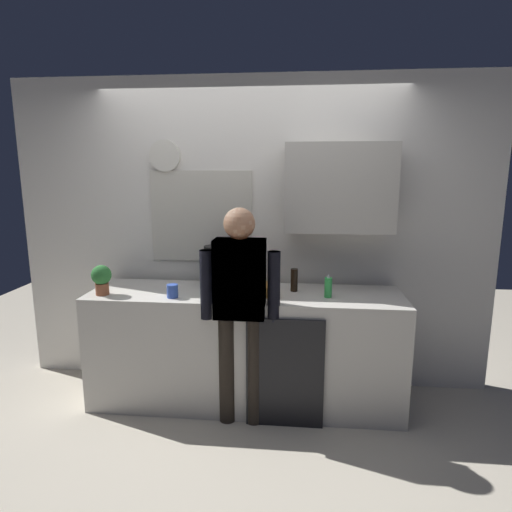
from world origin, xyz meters
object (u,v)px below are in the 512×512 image
(mixing_bowl, at_px, (264,289))
(dish_soap, at_px, (328,287))
(bottle_red_vinegar, at_px, (249,275))
(potted_plant, at_px, (102,278))
(person_at_sink, at_px, (240,299))
(cup_blue_mug, at_px, (172,291))
(person_guest, at_px, (240,299))
(coffee_maker, at_px, (215,267))
(bottle_dark_sauce, at_px, (294,280))
(bottle_green_wine, at_px, (220,280))

(mixing_bowl, height_order, dish_soap, dish_soap)
(bottle_red_vinegar, bearing_deg, dish_soap, -16.36)
(potted_plant, xyz_separation_m, person_at_sink, (1.08, -0.13, -0.10))
(cup_blue_mug, distance_m, person_at_sink, 0.54)
(person_at_sink, bearing_deg, person_guest, 0.00)
(person_at_sink, relative_size, person_guest, 1.00)
(coffee_maker, bearing_deg, potted_plant, -154.89)
(person_at_sink, bearing_deg, dish_soap, 33.07)
(mixing_bowl, xyz_separation_m, dish_soap, (0.48, -0.02, 0.04))
(bottle_dark_sauce, xyz_separation_m, cup_blue_mug, (-0.90, -0.27, -0.04))
(potted_plant, bearing_deg, bottle_green_wine, -2.36)
(bottle_dark_sauce, relative_size, person_at_sink, 0.11)
(bottle_red_vinegar, xyz_separation_m, person_guest, (-0.01, -0.42, -0.07))
(coffee_maker, distance_m, cup_blue_mug, 0.48)
(bottle_dark_sauce, bearing_deg, cup_blue_mug, -163.54)
(bottle_green_wine, xyz_separation_m, mixing_bowl, (0.31, 0.17, -0.11))
(bottle_dark_sauce, distance_m, bottle_green_wine, 0.61)
(coffee_maker, distance_m, potted_plant, 0.89)
(bottle_red_vinegar, bearing_deg, bottle_green_wine, -118.56)
(person_at_sink, bearing_deg, coffee_maker, 130.85)
(bottle_red_vinegar, bearing_deg, cup_blue_mug, -150.22)
(cup_blue_mug, bearing_deg, coffee_maker, 58.00)
(potted_plant, relative_size, person_guest, 0.14)
(bottle_green_wine, bearing_deg, bottle_red_vinegar, 61.44)
(bottle_red_vinegar, relative_size, mixing_bowl, 1.00)
(bottle_dark_sauce, distance_m, mixing_bowl, 0.26)
(coffee_maker, bearing_deg, bottle_green_wine, -74.78)
(cup_blue_mug, distance_m, person_guest, 0.54)
(bottle_red_vinegar, distance_m, bottle_green_wine, 0.37)
(coffee_maker, relative_size, mixing_bowl, 1.50)
(bottle_red_vinegar, relative_size, dish_soap, 1.22)
(bottle_green_wine, height_order, person_guest, person_guest)
(mixing_bowl, relative_size, person_guest, 0.14)
(cup_blue_mug, bearing_deg, dish_soap, 6.25)
(coffee_maker, xyz_separation_m, cup_blue_mug, (-0.25, -0.40, -0.10))
(mixing_bowl, distance_m, potted_plant, 1.24)
(coffee_maker, distance_m, bottle_green_wine, 0.43)
(bottle_dark_sauce, distance_m, potted_plant, 1.48)
(coffee_maker, relative_size, potted_plant, 1.43)
(bottle_dark_sauce, relative_size, dish_soap, 1.00)
(bottle_green_wine, xyz_separation_m, person_guest, (0.16, -0.09, -0.11))
(bottle_red_vinegar, height_order, person_at_sink, person_at_sink)
(bottle_dark_sauce, height_order, bottle_red_vinegar, bottle_red_vinegar)
(bottle_dark_sauce, distance_m, person_at_sink, 0.54)
(person_guest, bearing_deg, coffee_maker, -47.31)
(cup_blue_mug, distance_m, dish_soap, 1.16)
(bottle_red_vinegar, xyz_separation_m, cup_blue_mug, (-0.54, -0.31, -0.06))
(bottle_red_vinegar, height_order, bottle_green_wine, bottle_green_wine)
(bottle_red_vinegar, height_order, person_guest, person_guest)
(potted_plant, distance_m, person_at_sink, 1.09)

